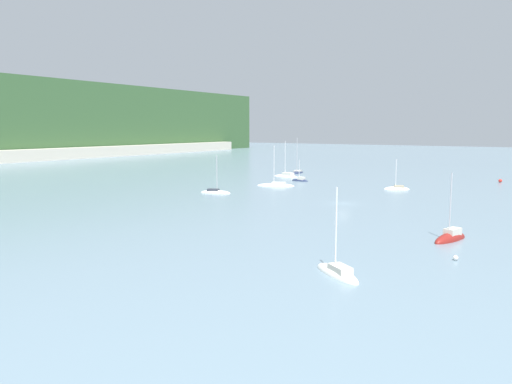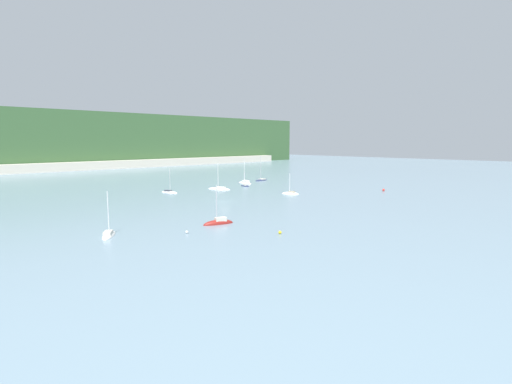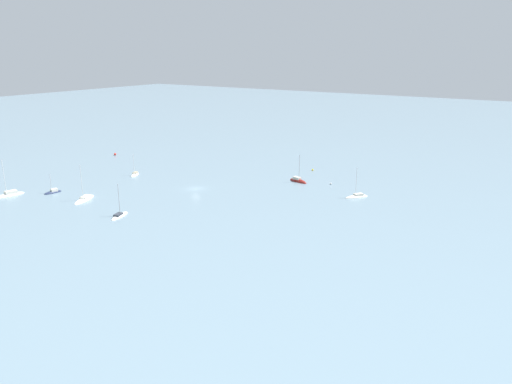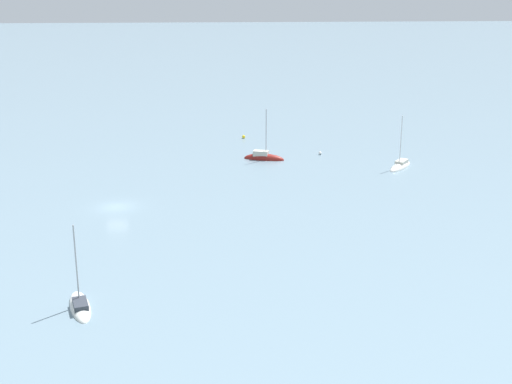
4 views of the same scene
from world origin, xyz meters
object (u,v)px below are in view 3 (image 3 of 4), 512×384
at_px(sailboat_7, 84,200).
at_px(mooring_buoy_1, 115,154).
at_px(sailboat_3, 9,195).
at_px(sailboat_0, 298,181).
at_px(sailboat_4, 119,216).
at_px(sailboat_6, 357,197).
at_px(mooring_buoy_2, 313,170).
at_px(sailboat_1, 53,192).
at_px(mooring_buoy_0, 331,184).
at_px(sailboat_2, 135,175).

distance_m(sailboat_7, mooring_buoy_1, 54.50).
bearing_deg(sailboat_7, sailboat_3, -88.20).
xyz_separation_m(sailboat_0, sailboat_3, (55.69, 52.74, 0.02)).
xyz_separation_m(sailboat_4, sailboat_6, (-39.11, -43.24, 0.00)).
distance_m(sailboat_3, sailboat_4, 36.64).
bearing_deg(sailboat_0, mooring_buoy_2, 116.31).
bearing_deg(sailboat_1, mooring_buoy_1, -142.08).
distance_m(sailboat_4, mooring_buoy_2, 65.07).
xyz_separation_m(mooring_buoy_1, mooring_buoy_2, (-69.14, -17.24, -0.12)).
bearing_deg(sailboat_6, sailboat_1, -24.19).
height_order(sailboat_4, sailboat_7, sailboat_7).
distance_m(sailboat_0, mooring_buoy_2, 14.35).
bearing_deg(sailboat_4, mooring_buoy_1, 32.42).
xyz_separation_m(mooring_buoy_0, mooring_buoy_1, (80.72, 5.44, 0.15)).
xyz_separation_m(sailboat_1, mooring_buoy_0, (-57.56, -47.25, 0.13)).
bearing_deg(sailboat_6, sailboat_4, -6.29).
bearing_deg(sailboat_0, sailboat_2, -139.84).
distance_m(sailboat_2, sailboat_7, 26.17).
bearing_deg(sailboat_0, sailboat_6, 0.71).
height_order(sailboat_6, mooring_buoy_1, sailboat_6).
xyz_separation_m(sailboat_2, mooring_buoy_1, (27.15, -16.65, 0.32)).
relative_size(sailboat_0, mooring_buoy_0, 17.33).
bearing_deg(sailboat_2, sailboat_0, 87.91).
bearing_deg(mooring_buoy_0, mooring_buoy_2, -45.55).
xyz_separation_m(sailboat_7, mooring_buoy_1, (35.32, -41.51, 0.31)).
distance_m(sailboat_2, mooring_buoy_1, 31.85).
relative_size(sailboat_0, mooring_buoy_2, 15.53).
xyz_separation_m(sailboat_1, mooring_buoy_1, (23.16, -41.81, 0.28)).
bearing_deg(sailboat_2, mooring_buoy_2, 102.87).
bearing_deg(sailboat_4, sailboat_7, 59.91).
relative_size(sailboat_4, mooring_buoy_1, 10.10).
bearing_deg(sailboat_1, sailboat_6, 128.91).
xyz_separation_m(sailboat_2, sailboat_7, (-8.16, 24.86, 0.00)).
xyz_separation_m(sailboat_3, mooring_buoy_1, (15.97, -49.63, 0.26)).
height_order(sailboat_1, sailboat_7, sailboat_7).
relative_size(sailboat_1, sailboat_2, 0.81).
height_order(sailboat_3, sailboat_7, sailboat_3).
xyz_separation_m(sailboat_1, mooring_buoy_2, (-45.99, -59.05, 0.16)).
distance_m(sailboat_2, sailboat_3, 34.82).
bearing_deg(sailboat_3, sailboat_2, 170.99).
bearing_deg(sailboat_6, sailboat_0, -69.66).
bearing_deg(sailboat_1, sailboat_4, 91.48).
relative_size(sailboat_3, sailboat_6, 1.20).
relative_size(sailboat_0, mooring_buoy_1, 10.87).
xyz_separation_m(sailboat_0, sailboat_6, (-19.84, 5.50, -0.03)).
bearing_deg(mooring_buoy_2, sailboat_4, 75.09).
distance_m(sailboat_1, sailboat_7, 12.16).
relative_size(sailboat_2, sailboat_6, 0.84).
distance_m(sailboat_1, sailboat_6, 78.90).
bearing_deg(sailboat_1, sailboat_3, -33.63).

